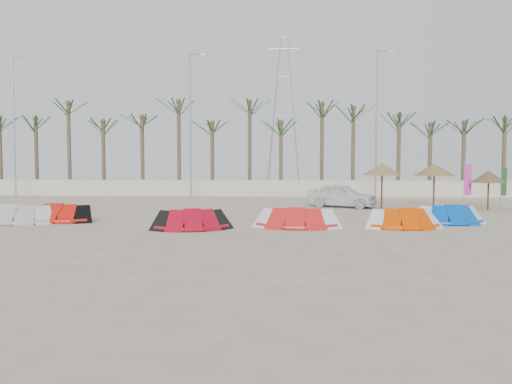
# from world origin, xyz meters

# --- Properties ---
(ground) EXTENTS (120.00, 120.00, 0.00)m
(ground) POSITION_xyz_m (0.00, 0.00, 0.00)
(ground) COLOR #C6B598
(ground) RESTS_ON ground
(boundary_wall) EXTENTS (60.00, 0.30, 1.30)m
(boundary_wall) POSITION_xyz_m (0.00, 22.00, 0.65)
(boundary_wall) COLOR beige
(boundary_wall) RESTS_ON ground
(palm_line) EXTENTS (52.00, 4.00, 7.70)m
(palm_line) POSITION_xyz_m (0.67, 23.50, 6.44)
(palm_line) COLOR brown
(palm_line) RESTS_ON ground
(lamp_a) EXTENTS (1.25, 0.14, 11.00)m
(lamp_a) POSITION_xyz_m (-19.96, 20.00, 5.77)
(lamp_a) COLOR #A5A8AD
(lamp_a) RESTS_ON ground
(lamp_b) EXTENTS (1.25, 0.14, 11.00)m
(lamp_b) POSITION_xyz_m (-5.96, 20.00, 5.77)
(lamp_b) COLOR #A5A8AD
(lamp_b) RESTS_ON ground
(lamp_c) EXTENTS (1.25, 0.14, 11.00)m
(lamp_c) POSITION_xyz_m (8.04, 20.00, 5.77)
(lamp_c) COLOR #A5A8AD
(lamp_c) RESTS_ON ground
(pylon) EXTENTS (3.00, 3.00, 14.00)m
(pylon) POSITION_xyz_m (1.00, 28.00, 0.00)
(pylon) COLOR #A5A8AD
(pylon) RESTS_ON ground
(kite_grey) EXTENTS (3.50, 1.56, 0.90)m
(kite_grey) POSITION_xyz_m (-10.68, 3.79, 0.42)
(kite_grey) COLOR #A5A5A5
(kite_grey) RESTS_ON ground
(kite_red_left) EXTENTS (3.47, 2.19, 0.90)m
(kite_red_left) POSITION_xyz_m (-8.91, 4.56, 0.42)
(kite_red_left) COLOR red
(kite_red_left) RESTS_ON ground
(kite_red_mid) EXTENTS (3.46, 2.25, 0.90)m
(kite_red_mid) POSITION_xyz_m (-2.33, 2.33, 0.42)
(kite_red_mid) COLOR #A8081B
(kite_red_mid) RESTS_ON ground
(kite_red_right) EXTENTS (3.60, 1.80, 0.90)m
(kite_red_right) POSITION_xyz_m (1.91, 3.23, 0.42)
(kite_red_right) COLOR red
(kite_red_right) RESTS_ON ground
(kite_orange) EXTENTS (3.21, 1.86, 0.90)m
(kite_orange) POSITION_xyz_m (6.37, 3.29, 0.42)
(kite_orange) COLOR #E44200
(kite_orange) RESTS_ON ground
(kite_blue) EXTENTS (3.18, 1.83, 0.90)m
(kite_blue) POSITION_xyz_m (8.73, 4.92, 0.42)
(kite_blue) COLOR #014DB8
(kite_blue) RESTS_ON ground
(parasol_left) EXTENTS (2.31, 2.31, 2.68)m
(parasol_left) POSITION_xyz_m (7.01, 11.86, 2.32)
(parasol_left) COLOR #4C331E
(parasol_left) RESTS_ON ground
(parasol_mid) EXTENTS (2.33, 2.33, 2.65)m
(parasol_mid) POSITION_xyz_m (10.00, 11.84, 2.29)
(parasol_mid) COLOR #4C331E
(parasol_mid) RESTS_ON ground
(parasol_right) EXTENTS (1.94, 1.94, 2.26)m
(parasol_right) POSITION_xyz_m (13.00, 11.63, 1.90)
(parasol_right) COLOR #4C331E
(parasol_right) RESTS_ON ground
(flag_pink) EXTENTS (0.45, 0.05, 2.77)m
(flag_pink) POSITION_xyz_m (11.97, 12.09, 1.64)
(flag_pink) COLOR #A5A8AD
(flag_pink) RESTS_ON ground
(flag_green) EXTENTS (0.44, 0.18, 2.57)m
(flag_green) POSITION_xyz_m (14.19, 12.43, 1.52)
(flag_green) COLOR #A5A8AD
(flag_green) RESTS_ON ground
(car) EXTENTS (4.51, 3.28, 1.43)m
(car) POSITION_xyz_m (4.75, 12.62, 0.71)
(car) COLOR white
(car) RESTS_ON ground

